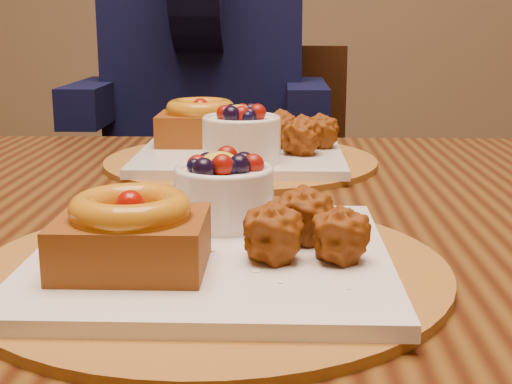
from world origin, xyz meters
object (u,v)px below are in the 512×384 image
(dining_table, at_px, (231,270))
(diner, at_px, (204,38))
(chair_far, at_px, (254,210))
(place_setting_near, at_px, (209,242))
(place_setting_far, at_px, (238,144))

(dining_table, height_order, diner, diner)
(dining_table, xyz_separation_m, chair_far, (-0.01, 0.94, -0.19))
(place_setting_near, xyz_separation_m, place_setting_far, (-0.00, 0.43, 0.00))
(place_setting_far, xyz_separation_m, chair_far, (-0.00, 0.73, -0.29))
(chair_far, bearing_deg, diner, -127.72)
(diner, bearing_deg, place_setting_far, -85.79)
(place_setting_near, xyz_separation_m, chair_far, (-0.00, 1.15, -0.29))
(chair_far, xyz_separation_m, diner, (-0.11, -0.11, 0.42))
(dining_table, relative_size, place_setting_near, 4.21)
(place_setting_near, bearing_deg, diner, 95.95)
(place_setting_near, bearing_deg, dining_table, 89.28)
(dining_table, distance_m, place_setting_far, 0.24)
(dining_table, bearing_deg, place_setting_near, -90.72)
(diner, bearing_deg, chair_far, 39.62)
(dining_table, xyz_separation_m, diner, (-0.11, 0.83, 0.23))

